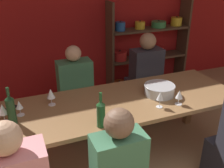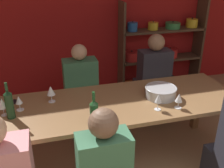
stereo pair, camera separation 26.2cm
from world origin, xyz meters
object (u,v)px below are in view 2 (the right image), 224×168
wine_glass_red_c (158,99)px  wine_glass_red_b (2,104)px  wine_glass_red_a (19,100)px  wine_glass_white_a (51,91)px  wine_bottle_green (94,112)px  cell_phone (11,103)px  shelf_unit (159,54)px  wine_bottle_amber (9,104)px  mixing_bowl (161,92)px  person_far_b (82,99)px  person_far_a (153,87)px  dining_table (115,109)px  wine_glass_white_b (179,98)px

wine_glass_red_c → wine_glass_red_b: bearing=168.5°
wine_glass_red_a → wine_glass_white_a: size_ratio=0.86×
wine_bottle_green → cell_phone: 0.92m
wine_glass_red_c → shelf_unit: bearing=64.6°
wine_bottle_amber → wine_glass_red_a: 0.14m
mixing_bowl → wine_glass_red_c: (-0.14, -0.23, 0.05)m
wine_bottle_green → wine_glass_white_a: bearing=121.3°
mixing_bowl → shelf_unit: bearing=65.4°
mixing_bowl → wine_glass_red_b: bearing=178.2°
wine_bottle_green → cell_phone: wine_bottle_green is taller
mixing_bowl → person_far_b: bearing=130.9°
shelf_unit → cell_phone: shelf_unit is taller
mixing_bowl → cell_phone: (-1.47, 0.26, -0.05)m
shelf_unit → person_far_b: 1.75m
cell_phone → person_far_b: 1.01m
wine_glass_red_b → wine_glass_white_a: bearing=18.9°
wine_bottle_green → person_far_a: 1.64m
dining_table → mixing_bowl: bearing=-2.7°
wine_bottle_amber → person_far_a: 2.00m
wine_glass_red_c → person_far_a: 1.23m
wine_glass_white_b → shelf_unit: bearing=69.8°
wine_glass_red_c → person_far_b: size_ratio=0.14×
wine_glass_red_a → person_far_a: (1.69, 0.73, -0.41)m
person_far_b → wine_glass_red_c: bearing=118.4°
wine_bottle_green → wine_glass_red_b: size_ratio=1.86×
wine_glass_white_a → wine_glass_white_b: bearing=-21.3°
wine_bottle_green → wine_bottle_amber: 0.75m
wine_glass_white_a → cell_phone: size_ratio=1.06×
wine_glass_red_a → cell_phone: size_ratio=0.91×
mixing_bowl → wine_glass_red_a: 1.38m
wine_bottle_green → cell_phone: bearing=140.3°
wine_glass_white_a → wine_bottle_amber: bearing=-150.1°
wine_glass_red_b → wine_glass_red_c: size_ratio=1.05×
wine_glass_red_a → wine_glass_white_a: bearing=16.5°
shelf_unit → wine_glass_white_a: size_ratio=8.77×
wine_bottle_green → person_far_a: (1.07, 1.17, -0.43)m
shelf_unit → wine_bottle_green: (-1.55, -2.04, 0.27)m
mixing_bowl → wine_glass_red_c: bearing=-120.7°
wine_glass_white_a → person_far_b: person_far_b is taller
wine_bottle_green → wine_bottle_amber: wine_bottle_amber is taller
wine_glass_red_c → person_far_a: size_ratio=0.14×
shelf_unit → dining_table: 2.11m
wine_glass_red_a → wine_glass_white_b: wine_glass_white_b is taller
shelf_unit → person_far_b: shelf_unit is taller
wine_bottle_amber → wine_glass_red_c: size_ratio=2.11×
person_far_a → person_far_b: bearing=1.6°
mixing_bowl → wine_glass_red_c: wine_glass_red_c is taller
dining_table → wine_glass_red_b: wine_glass_red_b is taller
wine_bottle_amber → wine_glass_red_a: wine_bottle_amber is taller
wine_glass_red_b → cell_phone: wine_glass_red_b is taller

